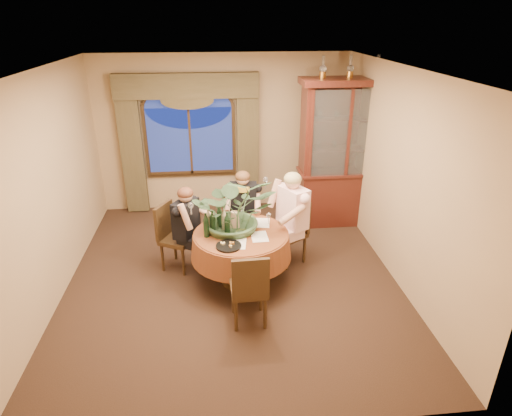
{
  "coord_description": "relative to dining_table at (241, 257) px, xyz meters",
  "views": [
    {
      "loc": [
        -0.19,
        -5.12,
        3.37
      ],
      "look_at": [
        0.32,
        -0.14,
        1.1
      ],
      "focal_mm": 30.0,
      "sensor_mm": 36.0,
      "label": 1
    }
  ],
  "objects": [
    {
      "name": "floor",
      "position": [
        -0.12,
        0.14,
        -0.38
      ],
      "size": [
        5.0,
        5.0,
        0.0
      ],
      "primitive_type": "plane",
      "color": "black",
      "rests_on": "ground"
    },
    {
      "name": "wall_back",
      "position": [
        -0.12,
        2.64,
        1.02
      ],
      "size": [
        4.5,
        0.0,
        4.5
      ],
      "primitive_type": "plane",
      "rotation": [
        1.57,
        0.0,
        0.0
      ],
      "color": "tan",
      "rests_on": "ground"
    },
    {
      "name": "wall_right",
      "position": [
        2.13,
        0.14,
        1.02
      ],
      "size": [
        0.0,
        5.0,
        5.0
      ],
      "primitive_type": "plane",
      "rotation": [
        1.57,
        0.0,
        -1.57
      ],
      "color": "tan",
      "rests_on": "ground"
    },
    {
      "name": "ceiling",
      "position": [
        -0.12,
        0.14,
        2.42
      ],
      "size": [
        5.0,
        5.0,
        0.0
      ],
      "primitive_type": "plane",
      "rotation": [
        3.14,
        0.0,
        0.0
      ],
      "color": "white",
      "rests_on": "wall_back"
    },
    {
      "name": "window",
      "position": [
        -0.72,
        2.57,
        0.92
      ],
      "size": [
        1.62,
        0.1,
        1.32
      ],
      "primitive_type": null,
      "color": "navy",
      "rests_on": "wall_back"
    },
    {
      "name": "arched_transom",
      "position": [
        -0.72,
        2.57,
        1.71
      ],
      "size": [
        1.6,
        0.06,
        0.44
      ],
      "primitive_type": null,
      "color": "navy",
      "rests_on": "wall_back"
    },
    {
      "name": "drapery_left",
      "position": [
        -1.75,
        2.52,
        0.8
      ],
      "size": [
        0.38,
        0.14,
        2.32
      ],
      "primitive_type": "cube",
      "color": "#423A22",
      "rests_on": "floor"
    },
    {
      "name": "drapery_right",
      "position": [
        0.31,
        2.52,
        0.8
      ],
      "size": [
        0.38,
        0.14,
        2.32
      ],
      "primitive_type": "cube",
      "color": "#423A22",
      "rests_on": "floor"
    },
    {
      "name": "swag_valance",
      "position": [
        -0.72,
        2.49,
        1.9
      ],
      "size": [
        2.45,
        0.16,
        0.42
      ],
      "primitive_type": null,
      "color": "#423A22",
      "rests_on": "wall_back"
    },
    {
      "name": "dining_table",
      "position": [
        0.0,
        0.0,
        0.0
      ],
      "size": [
        1.72,
        1.72,
        0.75
      ],
      "primitive_type": "cylinder",
      "rotation": [
        0.0,
        0.0,
        0.33
      ],
      "color": "maroon",
      "rests_on": "floor"
    },
    {
      "name": "china_cabinet",
      "position": [
        1.84,
        1.71,
        0.86
      ],
      "size": [
        1.52,
        0.6,
        2.48
      ],
      "primitive_type": "cube",
      "color": "#39120C",
      "rests_on": "floor"
    },
    {
      "name": "oil_lamp_left",
      "position": [
        1.41,
        1.71,
        2.27
      ],
      "size": [
        0.11,
        0.11,
        0.34
      ],
      "primitive_type": null,
      "color": "#A5722D",
      "rests_on": "china_cabinet"
    },
    {
      "name": "oil_lamp_center",
      "position": [
        1.84,
        1.71,
        2.27
      ],
      "size": [
        0.11,
        0.11,
        0.34
      ],
      "primitive_type": null,
      "color": "#A5722D",
      "rests_on": "china_cabinet"
    },
    {
      "name": "oil_lamp_right",
      "position": [
        2.27,
        1.71,
        2.27
      ],
      "size": [
        0.11,
        0.11,
        0.34
      ],
      "primitive_type": null,
      "color": "#A5722D",
      "rests_on": "china_cabinet"
    },
    {
      "name": "chair_right",
      "position": [
        0.72,
        0.45,
        0.1
      ],
      "size": [
        0.58,
        0.58,
        0.96
      ],
      "primitive_type": "cube",
      "rotation": [
        0.0,
        0.0,
        -4.16
      ],
      "color": "black",
      "rests_on": "floor"
    },
    {
      "name": "chair_back_right",
      "position": [
        -0.0,
        0.91,
        0.1
      ],
      "size": [
        0.42,
        0.42,
        0.96
      ],
      "primitive_type": "cube",
      "rotation": [
        0.0,
        0.0,
        -3.14
      ],
      "color": "black",
      "rests_on": "floor"
    },
    {
      "name": "chair_back",
      "position": [
        -0.87,
        0.45,
        0.1
      ],
      "size": [
        0.57,
        0.57,
        0.96
      ],
      "primitive_type": "cube",
      "rotation": [
        0.0,
        0.0,
        -2.05
      ],
      "color": "black",
      "rests_on": "floor"
    },
    {
      "name": "chair_front_left",
      "position": [
        0.03,
        -0.84,
        0.1
      ],
      "size": [
        0.43,
        0.43,
        0.96
      ],
      "primitive_type": "cube",
      "rotation": [
        0.0,
        0.0,
        0.03
      ],
      "color": "black",
      "rests_on": "floor"
    },
    {
      "name": "person_pink",
      "position": [
        0.76,
        0.41,
        0.34
      ],
      "size": [
        0.65,
        0.67,
        1.43
      ],
      "primitive_type": null,
      "rotation": [
        0.0,
        0.0,
        -4.22
      ],
      "color": "beige",
      "rests_on": "floor"
    },
    {
      "name": "person_back",
      "position": [
        -0.73,
        0.4,
        0.26
      ],
      "size": [
        0.58,
        0.6,
        1.27
      ],
      "primitive_type": null,
      "rotation": [
        0.0,
        0.0,
        -2.07
      ],
      "color": "black",
      "rests_on": "floor"
    },
    {
      "name": "person_scarf",
      "position": [
        0.1,
        0.92,
        0.27
      ],
      "size": [
        0.51,
        0.47,
        1.29
      ],
      "primitive_type": null,
      "rotation": [
        0.0,
        0.0,
        -3.25
      ],
      "color": "black",
      "rests_on": "floor"
    },
    {
      "name": "stoneware_vase",
      "position": [
        -0.07,
        0.14,
        0.5
      ],
      "size": [
        0.13,
        0.13,
        0.25
      ],
      "primitive_type": null,
      "color": "#9F806B",
      "rests_on": "dining_table"
    },
    {
      "name": "centerpiece_plant",
      "position": [
        -0.07,
        0.15,
        1.05
      ],
      "size": [
        1.09,
        1.21,
        0.94
      ],
      "primitive_type": "imported",
      "color": "#385836",
      "rests_on": "dining_table"
    },
    {
      "name": "olive_bowl",
      "position": [
        0.01,
        -0.06,
        0.4
      ],
      "size": [
        0.17,
        0.17,
        0.05
      ],
      "primitive_type": "imported",
      "color": "#4A5C30",
      "rests_on": "dining_table"
    },
    {
      "name": "cheese_platter",
      "position": [
        -0.18,
        -0.36,
        0.39
      ],
      "size": [
        0.32,
        0.32,
        0.02
      ],
      "primitive_type": "cylinder",
      "color": "black",
      "rests_on": "dining_table"
    },
    {
      "name": "wine_bottle_0",
      "position": [
        -0.42,
        0.07,
        0.54
      ],
      "size": [
        0.07,
        0.07,
        0.33
      ],
      "primitive_type": "cylinder",
      "color": "tan",
      "rests_on": "dining_table"
    },
    {
      "name": "wine_bottle_1",
      "position": [
        -0.18,
        -0.06,
        0.54
      ],
      "size": [
        0.07,
        0.07,
        0.33
      ],
      "primitive_type": "cylinder",
      "color": "black",
      "rests_on": "dining_table"
    },
    {
      "name": "wine_bottle_2",
      "position": [
        -0.37,
        0.01,
        0.54
      ],
      "size": [
        0.07,
        0.07,
        0.33
      ],
      "primitive_type": "cylinder",
      "color": "black",
      "rests_on": "dining_table"
    },
    {
      "name": "wine_bottle_3",
      "position": [
        -0.21,
        0.06,
        0.54
      ],
      "size": [
        0.07,
        0.07,
        0.33
      ],
      "primitive_type": "cylinder",
      "color": "tan",
      "rests_on": "dining_table"
    },
    {
      "name": "wine_bottle_4",
      "position": [
        -0.45,
        -0.06,
        0.54
      ],
      "size": [
        0.07,
        0.07,
        0.33
      ],
      "primitive_type": "cylinder",
      "color": "black",
      "rests_on": "dining_table"
    },
    {
      "name": "wine_bottle_5",
      "position": [
        -0.27,
        0.19,
        0.54
      ],
      "size": [
        0.07,
        0.07,
        0.33
      ],
      "primitive_type": "cylinder",
      "color": "black",
      "rests_on": "dining_table"
    },
    {
      "name": "tasting_paper_0",
      "position": [
        0.23,
        -0.14,
        0.38
      ],
      "size": [
        0.22,
        0.31,
        0.0
      ],
      "primitive_type": "cube",
      "rotation": [
        0.0,
        0.0,
        0.04
      ],
      "color": "white",
      "rests_on": "dining_table"
    },
    {
      "name": "tasting_paper_1",
      "position": [
        0.31,
        0.26,
        0.38
      ],
      "size": [
        0.25,
        0.33,
        0.0
      ],
      "primitive_type": "cube",
      "rotation": [
        0.0,
        0.0,
        -0.15
      ],
      "color": "white",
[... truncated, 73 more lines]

